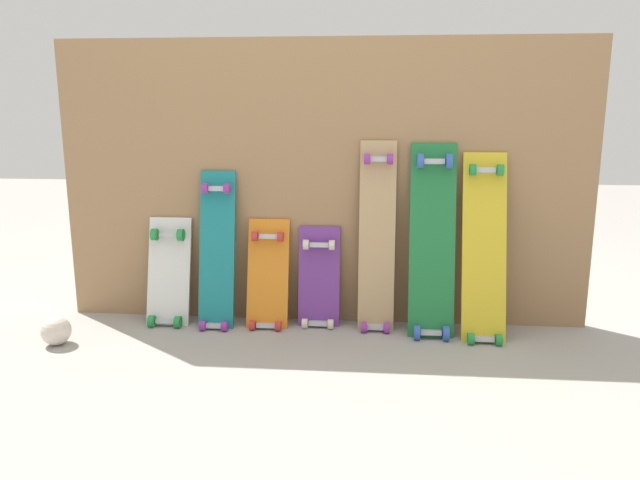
{
  "coord_description": "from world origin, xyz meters",
  "views": [
    {
      "loc": [
        0.25,
        -2.94,
        1.07
      ],
      "look_at": [
        0.0,
        -0.07,
        0.45
      ],
      "focal_mm": 34.29,
      "sensor_mm": 36.0,
      "label": 1
    }
  ],
  "objects_px": {
    "skateboard_teal": "(217,257)",
    "rubber_ball": "(56,331)",
    "skateboard_green": "(432,247)",
    "skateboard_natural": "(377,244)",
    "skateboard_white": "(169,278)",
    "skateboard_orange": "(268,281)",
    "skateboard_purple": "(319,284)",
    "skateboard_yellow": "(484,254)"
  },
  "relations": [
    {
      "from": "skateboard_natural",
      "to": "skateboard_green",
      "type": "height_order",
      "value": "skateboard_natural"
    },
    {
      "from": "skateboard_orange",
      "to": "skateboard_yellow",
      "type": "distance_m",
      "value": 1.06
    },
    {
      "from": "skateboard_orange",
      "to": "skateboard_green",
      "type": "xyz_separation_m",
      "value": [
        0.8,
        -0.03,
        0.2
      ]
    },
    {
      "from": "skateboard_teal",
      "to": "rubber_ball",
      "type": "xyz_separation_m",
      "value": [
        -0.68,
        -0.34,
        -0.28
      ]
    },
    {
      "from": "skateboard_teal",
      "to": "skateboard_natural",
      "type": "distance_m",
      "value": 0.8
    },
    {
      "from": "skateboard_green",
      "to": "skateboard_white",
      "type": "bearing_deg",
      "value": 178.93
    },
    {
      "from": "skateboard_white",
      "to": "rubber_ball",
      "type": "relative_size",
      "value": 4.42
    },
    {
      "from": "skateboard_white",
      "to": "skateboard_green",
      "type": "relative_size",
      "value": 0.62
    },
    {
      "from": "skateboard_orange",
      "to": "skateboard_purple",
      "type": "height_order",
      "value": "skateboard_orange"
    },
    {
      "from": "skateboard_teal",
      "to": "skateboard_purple",
      "type": "distance_m",
      "value": 0.53
    },
    {
      "from": "rubber_ball",
      "to": "skateboard_green",
      "type": "bearing_deg",
      "value": 10.73
    },
    {
      "from": "skateboard_purple",
      "to": "skateboard_natural",
      "type": "distance_m",
      "value": 0.36
    },
    {
      "from": "skateboard_natural",
      "to": "rubber_ball",
      "type": "height_order",
      "value": "skateboard_natural"
    },
    {
      "from": "skateboard_teal",
      "to": "skateboard_yellow",
      "type": "relative_size",
      "value": 0.9
    },
    {
      "from": "skateboard_teal",
      "to": "skateboard_green",
      "type": "distance_m",
      "value": 1.06
    },
    {
      "from": "skateboard_orange",
      "to": "skateboard_purple",
      "type": "relative_size",
      "value": 1.06
    },
    {
      "from": "skateboard_teal",
      "to": "skateboard_orange",
      "type": "xyz_separation_m",
      "value": [
        0.25,
        0.01,
        -0.12
      ]
    },
    {
      "from": "skateboard_yellow",
      "to": "rubber_ball",
      "type": "relative_size",
      "value": 6.95
    },
    {
      "from": "rubber_ball",
      "to": "skateboard_natural",
      "type": "bearing_deg",
      "value": 14.14
    },
    {
      "from": "skateboard_orange",
      "to": "skateboard_natural",
      "type": "relative_size",
      "value": 0.61
    },
    {
      "from": "skateboard_teal",
      "to": "skateboard_purple",
      "type": "bearing_deg",
      "value": 4.26
    },
    {
      "from": "skateboard_white",
      "to": "skateboard_natural",
      "type": "bearing_deg",
      "value": 0.95
    },
    {
      "from": "skateboard_white",
      "to": "rubber_ball",
      "type": "height_order",
      "value": "skateboard_white"
    },
    {
      "from": "skateboard_white",
      "to": "skateboard_natural",
      "type": "height_order",
      "value": "skateboard_natural"
    },
    {
      "from": "skateboard_purple",
      "to": "skateboard_orange",
      "type": "bearing_deg",
      "value": -173.78
    },
    {
      "from": "skateboard_purple",
      "to": "skateboard_green",
      "type": "height_order",
      "value": "skateboard_green"
    },
    {
      "from": "skateboard_natural",
      "to": "rubber_ball",
      "type": "distance_m",
      "value": 1.56
    },
    {
      "from": "skateboard_teal",
      "to": "skateboard_natural",
      "type": "height_order",
      "value": "skateboard_natural"
    },
    {
      "from": "skateboard_white",
      "to": "skateboard_purple",
      "type": "height_order",
      "value": "skateboard_white"
    },
    {
      "from": "skateboard_orange",
      "to": "skateboard_green",
      "type": "relative_size",
      "value": 0.62
    },
    {
      "from": "skateboard_teal",
      "to": "skateboard_green",
      "type": "bearing_deg",
      "value": -0.85
    },
    {
      "from": "skateboard_natural",
      "to": "rubber_ball",
      "type": "bearing_deg",
      "value": -165.86
    },
    {
      "from": "skateboard_green",
      "to": "rubber_ball",
      "type": "distance_m",
      "value": 1.8
    },
    {
      "from": "skateboard_orange",
      "to": "skateboard_natural",
      "type": "bearing_deg",
      "value": 1.71
    },
    {
      "from": "skateboard_purple",
      "to": "skateboard_yellow",
      "type": "distance_m",
      "value": 0.81
    },
    {
      "from": "skateboard_natural",
      "to": "skateboard_yellow",
      "type": "distance_m",
      "value": 0.51
    },
    {
      "from": "skateboard_teal",
      "to": "skateboard_green",
      "type": "relative_size",
      "value": 0.87
    },
    {
      "from": "skateboard_orange",
      "to": "skateboard_yellow",
      "type": "bearing_deg",
      "value": -2.54
    },
    {
      "from": "skateboard_white",
      "to": "skateboard_orange",
      "type": "bearing_deg",
      "value": 0.15
    },
    {
      "from": "skateboard_green",
      "to": "rubber_ball",
      "type": "height_order",
      "value": "skateboard_green"
    },
    {
      "from": "skateboard_green",
      "to": "skateboard_orange",
      "type": "bearing_deg",
      "value": 178.16
    },
    {
      "from": "skateboard_orange",
      "to": "skateboard_green",
      "type": "bearing_deg",
      "value": -1.84
    }
  ]
}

